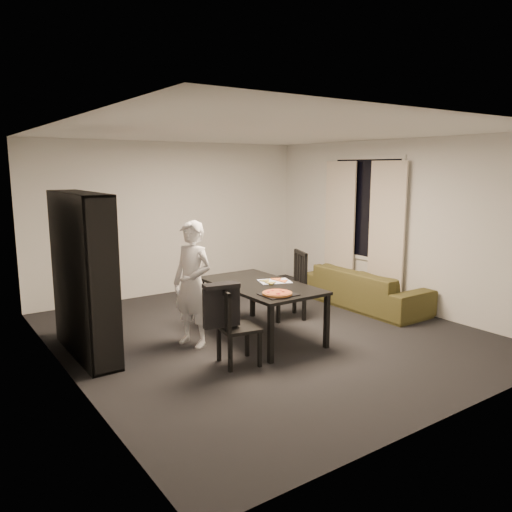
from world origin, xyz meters
TOP-DOWN VIEW (x-y plane):
  - room at (0.00, 0.00)m, footprint 5.01×5.51m
  - window_pane at (2.48, 0.60)m, footprint 0.02×1.40m
  - window_frame at (2.48, 0.60)m, footprint 0.03×1.52m
  - curtain_left at (2.40, 0.08)m, footprint 0.03×0.70m
  - curtain_right at (2.40, 1.12)m, footprint 0.03×0.70m
  - bookshelf at (-2.16, 0.60)m, footprint 0.35×1.50m
  - dining_table at (-0.12, -0.06)m, footprint 0.94×1.69m
  - chair_left at (-0.93, -0.66)m, footprint 0.47×0.47m
  - chair_right at (0.75, 0.35)m, footprint 0.58×0.58m
  - draped_jacket at (-1.05, -0.64)m, footprint 0.41×0.24m
  - person at (-0.98, 0.17)m, footprint 0.55×0.66m
  - baking_tray at (-0.28, -0.64)m, footprint 0.41×0.33m
  - pepperoni_pizza at (-0.30, -0.65)m, footprint 0.35×0.35m
  - kitchen_towel at (0.10, -0.07)m, footprint 0.48×0.41m
  - pizza_slices at (0.08, -0.08)m, footprint 0.39×0.34m
  - sofa at (2.05, 0.15)m, footprint 0.81×2.06m

SIDE VIEW (x-z plane):
  - sofa at x=2.05m, z-range 0.00..0.60m
  - chair_left at x=-0.93m, z-range 0.06..0.94m
  - chair_right at x=0.75m, z-range 0.07..1.05m
  - dining_table at x=-0.12m, z-range 0.29..0.99m
  - kitchen_towel at x=0.10m, z-range 0.70..0.71m
  - baking_tray at x=-0.28m, z-range 0.70..0.71m
  - pizza_slices at x=0.08m, z-range 0.71..0.72m
  - draped_jacket at x=-1.05m, z-range 0.48..0.96m
  - pepperoni_pizza at x=-0.30m, z-range 0.71..0.74m
  - person at x=-0.98m, z-range 0.00..1.54m
  - bookshelf at x=-2.16m, z-range 0.00..1.90m
  - curtain_left at x=2.40m, z-range 0.02..2.27m
  - curtain_right at x=2.40m, z-range 0.02..2.27m
  - room at x=0.00m, z-range 0.00..2.60m
  - window_pane at x=2.48m, z-range 0.70..2.30m
  - window_frame at x=2.48m, z-range 0.64..2.36m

